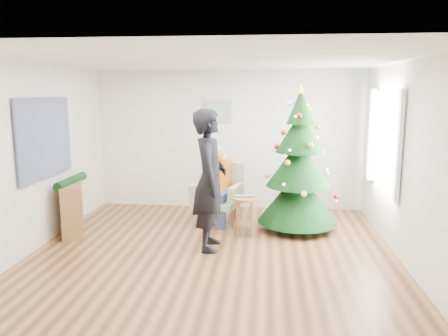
# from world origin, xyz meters

# --- Properties ---
(floor) EXTENTS (5.00, 5.00, 0.00)m
(floor) POSITION_xyz_m (0.00, 0.00, 0.00)
(floor) COLOR brown
(floor) RESTS_ON ground
(ceiling) EXTENTS (5.00, 5.00, 0.00)m
(ceiling) POSITION_xyz_m (0.00, 0.00, 2.60)
(ceiling) COLOR white
(ceiling) RESTS_ON wall_back
(wall_back) EXTENTS (5.00, 0.00, 5.00)m
(wall_back) POSITION_xyz_m (0.00, 2.50, 1.30)
(wall_back) COLOR silver
(wall_back) RESTS_ON floor
(wall_front) EXTENTS (5.00, 0.00, 5.00)m
(wall_front) POSITION_xyz_m (0.00, -2.50, 1.30)
(wall_front) COLOR silver
(wall_front) RESTS_ON floor
(wall_left) EXTENTS (0.00, 5.00, 5.00)m
(wall_left) POSITION_xyz_m (-2.50, 0.00, 1.30)
(wall_left) COLOR silver
(wall_left) RESTS_ON floor
(wall_right) EXTENTS (0.00, 5.00, 5.00)m
(wall_right) POSITION_xyz_m (2.50, 0.00, 1.30)
(wall_right) COLOR silver
(wall_right) RESTS_ON floor
(window_panel) EXTENTS (0.04, 1.30, 1.40)m
(window_panel) POSITION_xyz_m (2.47, 1.00, 1.50)
(window_panel) COLOR white
(window_panel) RESTS_ON wall_right
(curtains) EXTENTS (0.05, 1.75, 1.50)m
(curtains) POSITION_xyz_m (2.44, 1.00, 1.50)
(curtains) COLOR white
(curtains) RESTS_ON wall_right
(christmas_tree) EXTENTS (1.28, 1.28, 2.32)m
(christmas_tree) POSITION_xyz_m (1.23, 1.24, 1.04)
(christmas_tree) COLOR #3F2816
(christmas_tree) RESTS_ON floor
(stool) EXTENTS (0.40, 0.40, 0.60)m
(stool) POSITION_xyz_m (0.40, 0.84, 0.31)
(stool) COLOR brown
(stool) RESTS_ON floor
(laptop) EXTENTS (0.36, 0.26, 0.03)m
(laptop) POSITION_xyz_m (0.40, 0.84, 0.62)
(laptop) COLOR silver
(laptop) RESTS_ON stool
(armchair) EXTENTS (0.89, 0.85, 1.01)m
(armchair) POSITION_xyz_m (-0.09, 1.48, 0.37)
(armchair) COLOR gray
(armchair) RESTS_ON floor
(seated_person) EXTENTS (0.50, 0.67, 1.32)m
(seated_person) POSITION_xyz_m (-0.10, 1.42, 0.68)
(seated_person) COLOR navy
(seated_person) RESTS_ON armchair
(standing_man) EXTENTS (0.52, 0.75, 1.98)m
(standing_man) POSITION_xyz_m (-0.06, 0.24, 0.99)
(standing_man) COLOR black
(standing_man) RESTS_ON floor
(game_controller) EXTENTS (0.04, 0.13, 0.04)m
(game_controller) POSITION_xyz_m (0.15, 0.21, 1.32)
(game_controller) COLOR white
(game_controller) RESTS_ON standing_man
(console) EXTENTS (0.66, 1.04, 0.80)m
(console) POSITION_xyz_m (-2.33, 0.75, 0.40)
(console) COLOR brown
(console) RESTS_ON floor
(garland) EXTENTS (0.14, 0.90, 0.14)m
(garland) POSITION_xyz_m (-2.33, 0.75, 0.82)
(garland) COLOR black
(garland) RESTS_ON console
(tapestry) EXTENTS (0.03, 1.50, 1.15)m
(tapestry) POSITION_xyz_m (-2.46, 0.30, 1.55)
(tapestry) COLOR black
(tapestry) RESTS_ON wall_left
(framed_picture) EXTENTS (0.52, 0.05, 0.42)m
(framed_picture) POSITION_xyz_m (-0.20, 2.46, 1.85)
(framed_picture) COLOR tan
(framed_picture) RESTS_ON wall_back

